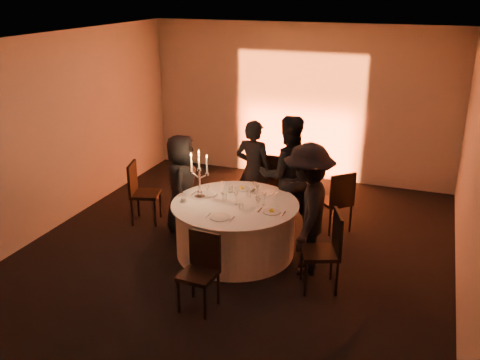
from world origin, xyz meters
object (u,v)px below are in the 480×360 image
(chair_back_left, at_px, (271,178))
(chair_front, at_px, (201,266))
(chair_right, at_px, (327,246))
(guest_back_left, at_px, (254,171))
(coffee_cup, at_px, (184,200))
(banquet_table, at_px, (235,228))
(candelabra, at_px, (200,181))
(chair_back_right, at_px, (338,198))
(guest_left, at_px, (182,184))
(chair_left, at_px, (140,189))
(guest_right, at_px, (308,210))
(guest_back_right, at_px, (288,175))

(chair_back_left, relative_size, chair_front, 1.08)
(chair_front, bearing_deg, chair_right, 38.22)
(guest_back_left, bearing_deg, coffee_cup, 73.92)
(chair_back_left, height_order, chair_front, chair_back_left)
(chair_back_left, xyz_separation_m, chair_front, (0.09, -3.07, -0.05))
(banquet_table, height_order, chair_right, chair_right)
(chair_back_left, height_order, candelabra, candelabra)
(banquet_table, xyz_separation_m, chair_back_right, (1.24, 1.21, 0.17))
(chair_back_left, bearing_deg, guest_left, 50.67)
(coffee_cup, bearing_deg, candelabra, 56.41)
(banquet_table, relative_size, candelabra, 2.49)
(chair_left, xyz_separation_m, chair_right, (3.24, -0.96, 0.02))
(chair_back_right, bearing_deg, coffee_cup, -6.83)
(guest_right, relative_size, coffee_cup, 16.27)
(coffee_cup, bearing_deg, chair_front, -56.06)
(chair_right, bearing_deg, chair_left, -127.79)
(chair_back_left, xyz_separation_m, coffee_cup, (-0.72, -1.88, 0.23))
(guest_back_left, bearing_deg, candelabra, 76.37)
(chair_left, height_order, guest_back_right, guest_back_right)
(chair_back_left, height_order, guest_back_right, guest_back_right)
(chair_left, xyz_separation_m, coffee_cup, (1.12, -0.68, 0.24))
(chair_back_right, bearing_deg, chair_back_left, -63.77)
(guest_left, height_order, candelabra, guest_left)
(coffee_cup, bearing_deg, chair_right, -7.66)
(banquet_table, relative_size, guest_left, 1.15)
(chair_right, distance_m, candelabra, 2.08)
(chair_right, relative_size, guest_left, 0.66)
(chair_front, height_order, coffee_cup, chair_front)
(chair_left, distance_m, chair_back_right, 3.14)
(candelabra, bearing_deg, chair_back_left, 71.08)
(chair_right, relative_size, guest_back_right, 0.56)
(banquet_table, xyz_separation_m, chair_back_left, (0.02, 1.67, 0.19))
(chair_back_left, bearing_deg, guest_back_right, 123.44)
(coffee_cup, xyz_separation_m, candelabra, (0.15, 0.23, 0.22))
(chair_right, bearing_deg, guest_back_right, -168.68)
(banquet_table, distance_m, candelabra, 0.84)
(chair_front, height_order, guest_left, guest_left)
(banquet_table, xyz_separation_m, guest_left, (-1.02, 0.38, 0.40))
(chair_right, distance_m, chair_front, 1.60)
(chair_back_left, xyz_separation_m, guest_back_left, (-0.15, -0.50, 0.27))
(banquet_table, xyz_separation_m, chair_right, (1.42, -0.49, 0.20))
(chair_left, xyz_separation_m, chair_back_right, (3.05, 0.73, -0.01))
(chair_left, relative_size, guest_left, 0.64)
(chair_right, bearing_deg, candelabra, -125.74)
(chair_back_left, bearing_deg, banquet_table, 88.98)
(chair_back_left, relative_size, coffee_cup, 9.20)
(chair_left, relative_size, guest_right, 0.56)
(guest_back_right, relative_size, guest_right, 1.04)
(chair_back_left, distance_m, guest_left, 1.67)
(guest_back_left, relative_size, guest_right, 0.94)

